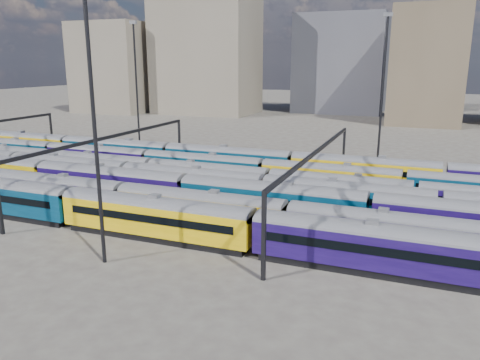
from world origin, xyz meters
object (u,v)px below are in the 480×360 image
at_px(rake_1, 287,215).
at_px(mast_2, 93,113).
at_px(rake_0, 155,213).
at_px(rake_2, 271,197).

distance_m(rake_1, mast_2, 21.78).
relative_size(rake_0, rake_2, 0.70).
bearing_deg(rake_2, mast_2, -122.45).
xyz_separation_m(rake_0, rake_1, (12.88, 5.00, -0.22)).
height_order(rake_1, rake_2, rake_2).
xyz_separation_m(rake_1, rake_2, (-3.41, 5.00, 0.28)).
xyz_separation_m(rake_0, rake_2, (9.47, 10.00, 0.06)).
height_order(rake_0, rake_1, rake_0).
relative_size(rake_1, rake_2, 0.78).
bearing_deg(rake_1, rake_0, -158.79).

